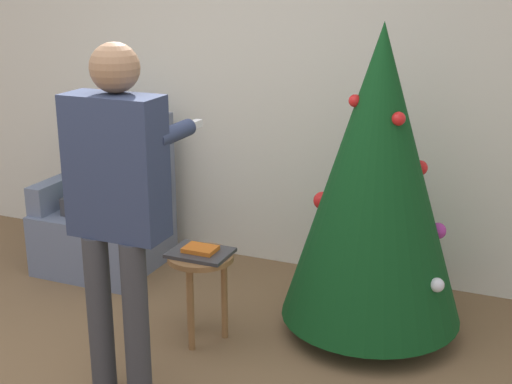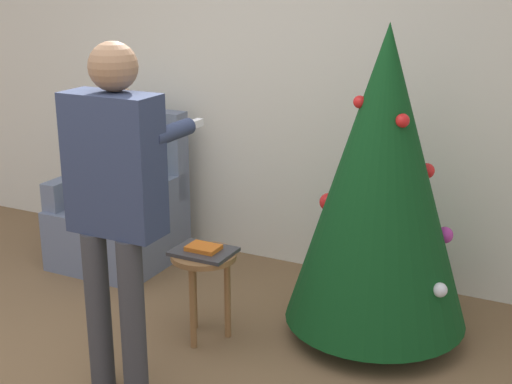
{
  "view_description": "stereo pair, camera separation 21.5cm",
  "coord_description": "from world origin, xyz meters",
  "px_view_note": "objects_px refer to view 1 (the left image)",
  "views": [
    {
      "loc": [
        1.82,
        -2.19,
        2.0
      ],
      "look_at": [
        0.51,
        0.9,
        0.94
      ],
      "focal_mm": 50.0,
      "sensor_mm": 36.0,
      "label": 1
    },
    {
      "loc": [
        2.02,
        -2.1,
        2.0
      ],
      "look_at": [
        0.51,
        0.9,
        0.94
      ],
      "focal_mm": 50.0,
      "sensor_mm": 36.0,
      "label": 2
    }
  ],
  "objects_px": {
    "christmas_tree": "(377,177)",
    "armchair": "(108,216)",
    "person_seated": "(102,171)",
    "side_stool": "(201,271)",
    "person_standing": "(117,194)"
  },
  "relations": [
    {
      "from": "person_standing",
      "to": "side_stool",
      "type": "bearing_deg",
      "value": 80.85
    },
    {
      "from": "armchair",
      "to": "person_standing",
      "type": "distance_m",
      "value": 1.81
    },
    {
      "from": "christmas_tree",
      "to": "armchair",
      "type": "relative_size",
      "value": 1.66
    },
    {
      "from": "armchair",
      "to": "christmas_tree",
      "type": "bearing_deg",
      "value": -7.91
    },
    {
      "from": "armchair",
      "to": "person_seated",
      "type": "bearing_deg",
      "value": -90.0
    },
    {
      "from": "armchair",
      "to": "person_seated",
      "type": "height_order",
      "value": "person_seated"
    },
    {
      "from": "christmas_tree",
      "to": "armchair",
      "type": "xyz_separation_m",
      "value": [
        -1.94,
        0.27,
        -0.58
      ]
    },
    {
      "from": "person_seated",
      "to": "armchair",
      "type": "bearing_deg",
      "value": 90.0
    },
    {
      "from": "christmas_tree",
      "to": "person_seated",
      "type": "bearing_deg",
      "value": 173.17
    },
    {
      "from": "christmas_tree",
      "to": "person_standing",
      "type": "relative_size",
      "value": 1.03
    },
    {
      "from": "christmas_tree",
      "to": "side_stool",
      "type": "relative_size",
      "value": 3.41
    },
    {
      "from": "person_seated",
      "to": "person_standing",
      "type": "height_order",
      "value": "person_standing"
    },
    {
      "from": "armchair",
      "to": "side_stool",
      "type": "bearing_deg",
      "value": -33.5
    },
    {
      "from": "person_seated",
      "to": "person_standing",
      "type": "relative_size",
      "value": 0.73
    },
    {
      "from": "person_standing",
      "to": "armchair",
      "type": "bearing_deg",
      "value": 126.97
    }
  ]
}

